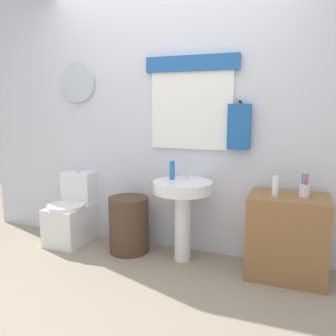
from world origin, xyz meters
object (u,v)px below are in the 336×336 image
toilet (72,215)px  laundry_hamper (129,225)px  wooden_cabinet (287,237)px  pedestal_sink (183,200)px  toothbrush_cup (304,190)px  lotion_bottle (276,186)px  soap_bottle (172,170)px

toilet → laundry_hamper: size_ratio=1.36×
toilet → laundry_hamper: (0.68, -0.03, -0.01)m
wooden_cabinet → pedestal_sink: bearing=180.0°
pedestal_sink → toothbrush_cup: size_ratio=4.00×
pedestal_sink → lotion_bottle: size_ratio=4.55×
pedestal_sink → soap_bottle: 0.29m
lotion_bottle → toothbrush_cup: size_ratio=0.88×
toilet → pedestal_sink: (1.23, -0.03, 0.29)m
laundry_hamper → soap_bottle: bearing=6.7°
pedestal_sink → lotion_bottle: bearing=-2.9°
toilet → wooden_cabinet: (2.13, -0.03, 0.06)m
wooden_cabinet → toothbrush_cup: (0.11, 0.02, 0.40)m
soap_bottle → toothbrush_cup: 1.14m
toilet → soap_bottle: 1.23m
soap_bottle → wooden_cabinet: bearing=-2.8°
lotion_bottle → laundry_hamper: bearing=178.3°
wooden_cabinet → toothbrush_cup: size_ratio=3.72×
toilet → lotion_bottle: lotion_bottle is taller
laundry_hamper → toothbrush_cup: bearing=0.7°
soap_bottle → lotion_bottle: 0.92m
wooden_cabinet → soap_bottle: (-1.02, 0.05, 0.48)m
lotion_bottle → toothbrush_cup: 0.23m
toilet → pedestal_sink: size_ratio=1.00×
soap_bottle → toothbrush_cup: bearing=-1.5°
wooden_cabinet → laundry_hamper: bearing=180.0°
toothbrush_cup → pedestal_sink: bearing=-178.9°
wooden_cabinet → lotion_bottle: size_ratio=4.24×
soap_bottle → lotion_bottle: size_ratio=1.05×
toilet → toothbrush_cup: (2.24, -0.01, 0.46)m
soap_bottle → laundry_hamper: bearing=-173.3°
toilet → laundry_hamper: toilet is taller
toilet → lotion_bottle: 2.08m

